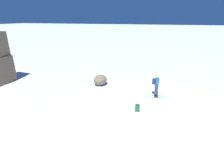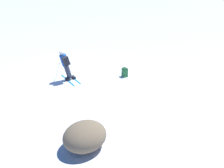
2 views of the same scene
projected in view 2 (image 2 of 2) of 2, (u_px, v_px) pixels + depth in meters
The scene contains 4 objects.
ground_plane at pixel (77, 78), 11.76m from camera, with size 300.00×300.00×0.00m, color white.
skier at pixel (66, 64), 11.06m from camera, with size 1.28×1.63×1.71m.
spare_backpack at pixel (125, 72), 11.83m from camera, with size 0.25×0.32×0.50m.
exposed_boulder_0 at pixel (85, 136), 6.86m from camera, with size 1.41×1.19×0.91m, color #7A664C.
Camera 2 is at (3.33, 10.27, 5.03)m, focal length 35.00 mm.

